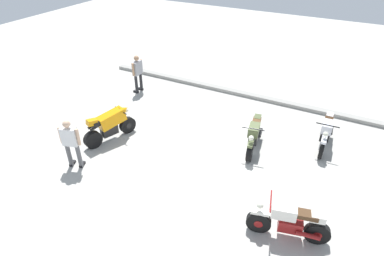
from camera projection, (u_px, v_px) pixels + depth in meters
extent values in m
plane|color=#ADAAA3|center=(204.00, 154.00, 10.57)|extent=(40.00, 40.00, 0.00)
cube|color=gray|center=(250.00, 95.00, 13.95)|extent=(14.00, 0.30, 0.15)
cylinder|color=black|center=(250.00, 152.00, 10.18)|extent=(0.26, 0.62, 0.60)
cylinder|color=black|center=(256.00, 130.00, 11.26)|extent=(0.26, 0.62, 0.60)
cylinder|color=#333333|center=(250.00, 152.00, 10.18)|extent=(0.21, 0.24, 0.21)
cylinder|color=#333333|center=(256.00, 130.00, 11.26)|extent=(0.21, 0.24, 0.21)
cube|color=#333333|center=(254.00, 137.00, 10.70)|extent=(0.37, 0.60, 0.32)
cube|color=#515B38|center=(254.00, 130.00, 10.33)|extent=(0.41, 0.61, 0.30)
cube|color=#515B38|center=(251.00, 143.00, 10.00)|extent=(0.23, 0.46, 0.08)
cube|color=brown|center=(256.00, 122.00, 10.67)|extent=(0.36, 0.64, 0.12)
cube|color=#515B38|center=(257.00, 118.00, 10.93)|extent=(0.27, 0.35, 0.18)
cylinder|color=#333333|center=(260.00, 133.00, 11.00)|extent=(0.20, 0.57, 0.16)
cylinder|color=#333333|center=(253.00, 129.00, 9.93)|extent=(0.70, 0.15, 0.04)
sphere|color=silver|center=(251.00, 138.00, 9.86)|extent=(0.16, 0.16, 0.16)
cylinder|color=black|center=(128.00, 125.00, 11.52)|extent=(0.35, 0.62, 0.60)
cylinder|color=black|center=(93.00, 140.00, 10.75)|extent=(0.41, 0.64, 0.60)
cylinder|color=black|center=(128.00, 125.00, 11.52)|extent=(0.24, 0.26, 0.21)
cylinder|color=black|center=(93.00, 140.00, 10.75)|extent=(0.24, 0.26, 0.21)
cube|color=black|center=(109.00, 130.00, 11.05)|extent=(0.45, 0.62, 0.32)
cube|color=orange|center=(112.00, 119.00, 10.92)|extent=(0.67, 1.05, 0.57)
cone|color=orange|center=(124.00, 110.00, 11.13)|extent=(0.44, 0.45, 0.39)
cube|color=black|center=(101.00, 121.00, 10.65)|extent=(0.45, 0.65, 0.12)
cube|color=orange|center=(92.00, 122.00, 10.44)|extent=(0.32, 0.40, 0.23)
cylinder|color=black|center=(95.00, 127.00, 10.52)|extent=(0.22, 0.40, 0.17)
cylinder|color=black|center=(93.00, 125.00, 10.61)|extent=(0.22, 0.40, 0.17)
cylinder|color=black|center=(121.00, 110.00, 11.04)|extent=(0.67, 0.27, 0.04)
sphere|color=silver|center=(126.00, 110.00, 11.21)|extent=(0.16, 0.16, 0.16)
cylinder|color=black|center=(322.00, 149.00, 10.28)|extent=(0.15, 0.64, 0.64)
cylinder|color=black|center=(327.00, 127.00, 11.38)|extent=(0.15, 0.64, 0.64)
cylinder|color=black|center=(322.00, 149.00, 10.28)|extent=(0.15, 0.23, 0.22)
cylinder|color=black|center=(327.00, 127.00, 11.38)|extent=(0.15, 0.23, 0.22)
cube|color=black|center=(325.00, 134.00, 10.82)|extent=(0.30, 0.57, 0.32)
cube|color=silver|center=(327.00, 127.00, 10.45)|extent=(0.34, 0.57, 0.30)
cube|color=silver|center=(324.00, 140.00, 10.09)|extent=(0.18, 0.45, 0.08)
cube|color=#382314|center=(329.00, 120.00, 10.78)|extent=(0.29, 0.61, 0.12)
cube|color=silver|center=(330.00, 116.00, 11.02)|extent=(0.23, 0.33, 0.18)
cylinder|color=black|center=(331.00, 131.00, 11.09)|extent=(0.13, 0.56, 0.16)
cylinder|color=black|center=(328.00, 125.00, 10.06)|extent=(0.70, 0.07, 0.04)
sphere|color=silver|center=(326.00, 134.00, 10.00)|extent=(0.16, 0.16, 0.16)
cylinder|color=black|center=(259.00, 222.00, 7.82)|extent=(0.62, 0.29, 0.60)
cylinder|color=black|center=(317.00, 233.00, 7.54)|extent=(0.62, 0.29, 0.60)
cylinder|color=maroon|center=(259.00, 222.00, 7.82)|extent=(0.25, 0.22, 0.21)
cylinder|color=maroon|center=(317.00, 233.00, 7.54)|extent=(0.25, 0.22, 0.21)
cube|color=maroon|center=(290.00, 225.00, 7.62)|extent=(0.61, 0.40, 0.32)
cube|color=white|center=(284.00, 211.00, 7.44)|extent=(0.62, 0.44, 0.30)
cube|color=white|center=(260.00, 212.00, 7.64)|extent=(0.47, 0.26, 0.08)
cube|color=#4C331E|center=(305.00, 214.00, 7.34)|extent=(0.64, 0.39, 0.12)
cube|color=white|center=(318.00, 218.00, 7.29)|extent=(0.36, 0.29, 0.18)
cylinder|color=maroon|center=(308.00, 235.00, 7.42)|extent=(0.57, 0.23, 0.16)
cylinder|color=maroon|center=(271.00, 201.00, 7.38)|extent=(0.20, 0.69, 0.04)
sphere|color=silver|center=(260.00, 205.00, 7.53)|extent=(0.16, 0.16, 0.16)
cylinder|color=#59595B|center=(79.00, 156.00, 9.82)|extent=(0.16, 0.16, 0.82)
cube|color=black|center=(82.00, 164.00, 10.07)|extent=(0.17, 0.28, 0.08)
cylinder|color=#59595B|center=(69.00, 155.00, 9.86)|extent=(0.16, 0.16, 0.82)
cube|color=black|center=(73.00, 163.00, 10.11)|extent=(0.17, 0.28, 0.08)
cube|color=silver|center=(69.00, 137.00, 9.46)|extent=(0.51, 0.35, 0.58)
cylinder|color=#D8AD8C|center=(78.00, 137.00, 9.41)|extent=(0.11, 0.11, 0.55)
cylinder|color=#D8AD8C|center=(61.00, 135.00, 9.49)|extent=(0.11, 0.11, 0.55)
sphere|color=#D8AD8C|center=(66.00, 124.00, 9.23)|extent=(0.22, 0.22, 0.22)
cylinder|color=#262628|center=(141.00, 82.00, 14.35)|extent=(0.13, 0.13, 0.82)
cube|color=black|center=(141.00, 89.00, 14.58)|extent=(0.26, 0.11, 0.08)
cylinder|color=#262628|center=(136.00, 84.00, 14.12)|extent=(0.13, 0.13, 0.82)
cube|color=black|center=(136.00, 92.00, 14.34)|extent=(0.26, 0.11, 0.08)
cube|color=#99999E|center=(137.00, 68.00, 13.85)|extent=(0.24, 0.47, 0.58)
cylinder|color=tan|center=(141.00, 65.00, 14.05)|extent=(0.09, 0.09, 0.55)
cylinder|color=tan|center=(133.00, 70.00, 13.64)|extent=(0.09, 0.09, 0.55)
sphere|color=tan|center=(136.00, 58.00, 13.62)|extent=(0.22, 0.22, 0.22)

